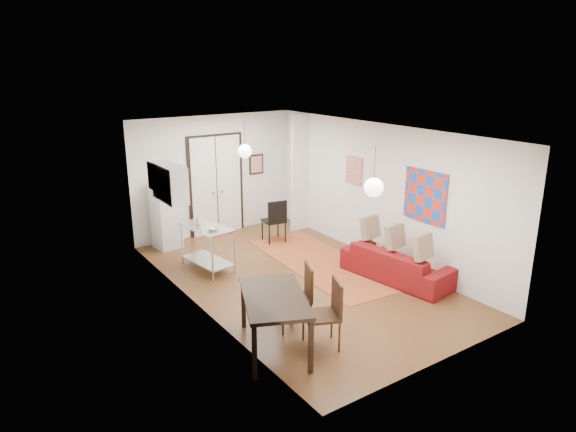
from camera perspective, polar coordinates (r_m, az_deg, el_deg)
floor at (r=10.16m, az=1.09°, el=-7.00°), size 7.00×7.00×0.00m
ceiling at (r=9.38m, az=1.19°, el=9.44°), size 4.20×7.00×0.02m
wall_back at (r=12.60m, az=-8.11°, el=4.50°), size 4.20×0.02×2.90m
wall_front at (r=7.26m, az=17.36°, el=-5.45°), size 4.20×0.02×2.90m
wall_left at (r=8.68m, az=-10.27°, el=-1.26°), size 0.02×7.00×2.90m
wall_right at (r=10.98m, az=10.14°, el=2.56°), size 0.02×7.00×2.90m
double_doors at (r=12.62m, az=-7.97°, el=3.36°), size 1.44×0.06×2.50m
stub_partition at (r=12.73m, az=1.32°, el=4.78°), size 0.50×0.10×2.90m
wall_cabinet at (r=9.97m, az=-13.01°, el=3.61°), size 0.35×1.00×0.70m
painting_popart at (r=10.08m, az=15.01°, el=2.15°), size 0.05×1.00×1.00m
painting_abstract at (r=11.45m, az=7.36°, el=5.08°), size 0.05×0.50×0.60m
poster_back at (r=13.08m, az=-3.54°, el=5.76°), size 0.40×0.03×0.50m
print_left at (r=10.37m, az=-14.82°, el=4.27°), size 0.03×0.44×0.54m
pendant_back at (r=11.15m, az=-4.83°, el=7.19°), size 0.30×0.30×0.80m
pendant_front at (r=7.97m, az=9.50°, el=3.14°), size 0.30×0.30×0.80m
kilim_rug at (r=10.96m, az=3.62°, el=-5.17°), size 1.74×4.04×0.01m
sofa at (r=10.25m, az=12.03°, el=-5.20°), size 1.17×2.32×0.65m
coffee_table at (r=11.00m, az=8.89°, el=-3.63°), size 0.87×0.65×0.34m
potted_plant at (r=10.94m, az=8.97°, el=-2.58°), size 0.34×0.37×0.33m
kitchen_counter at (r=10.54m, az=-8.97°, el=-2.82°), size 0.76×1.28×0.92m
bowl at (r=10.17m, az=-8.34°, el=-1.43°), size 0.28×0.28×0.05m
soap_bottle at (r=10.61m, az=-9.90°, el=-0.34°), size 0.11×0.11×0.19m
fridge at (r=11.92m, az=-13.41°, el=0.03°), size 0.60×0.60×1.51m
dining_table at (r=7.55m, az=-1.54°, el=-9.49°), size 1.42×1.76×0.85m
dining_chair_near at (r=8.26m, az=0.27°, el=-8.19°), size 0.66×0.78×1.05m
dining_chair_far at (r=7.75m, az=3.24°, el=-9.99°), size 0.66×0.78×1.05m
black_side_chair at (r=12.12m, az=-1.87°, el=0.05°), size 0.53×0.54×1.03m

